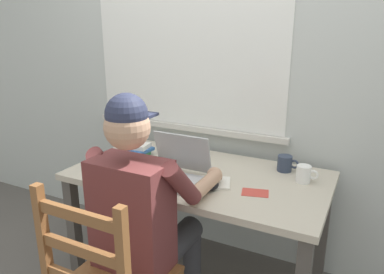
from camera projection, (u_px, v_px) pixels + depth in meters
name	position (u px, v px, depth m)	size (l,w,h in m)	color
back_wall	(230.00, 59.00, 2.26)	(6.00, 0.08, 2.60)	beige
desk	(199.00, 188.00, 2.07)	(1.40, 0.75, 0.71)	#BCB29E
seated_person	(146.00, 210.00, 1.69)	(0.50, 0.60, 1.25)	brown
laptop	(175.00, 169.00, 1.96)	(0.33, 0.29, 0.23)	#ADAFB2
computer_mouse	(212.00, 186.00, 1.84)	(0.06, 0.10, 0.03)	black
coffee_mug_white	(304.00, 174.00, 1.91)	(0.11, 0.08, 0.09)	white
coffee_mug_dark	(285.00, 163.00, 2.06)	(0.12, 0.08, 0.09)	#2D384C
book_stack_main	(137.00, 149.00, 2.31)	(0.19, 0.16, 0.08)	#38844C
paper_pile_near_laptop	(209.00, 182.00, 1.91)	(0.21, 0.15, 0.01)	silver
paper_pile_back_corner	(160.00, 166.00, 2.14)	(0.19, 0.20, 0.01)	silver
landscape_photo_print	(255.00, 193.00, 1.80)	(0.13, 0.09, 0.00)	#C63D33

